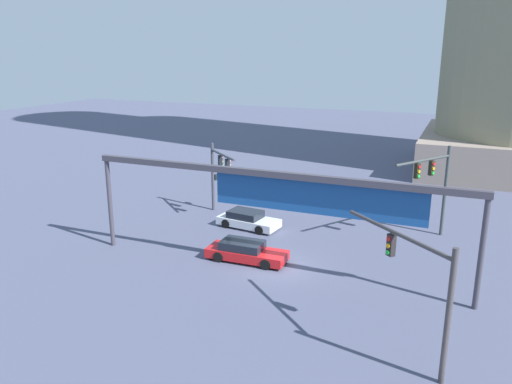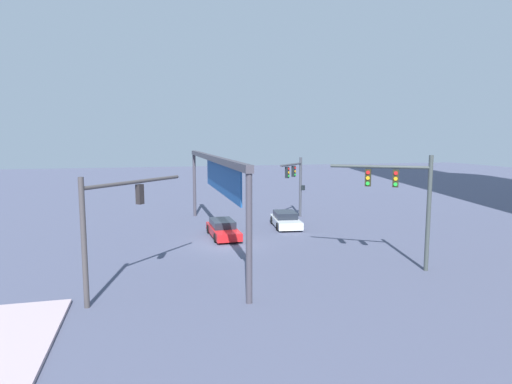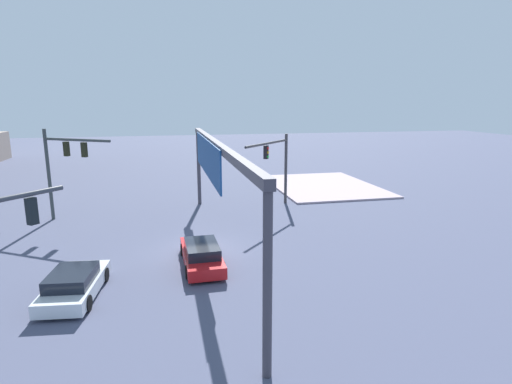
{
  "view_description": "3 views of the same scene",
  "coord_description": "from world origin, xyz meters",
  "px_view_note": "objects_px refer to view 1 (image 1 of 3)",
  "views": [
    {
      "loc": [
        9.62,
        -25.77,
        12.26
      ],
      "look_at": [
        -2.25,
        2.56,
        3.63
      ],
      "focal_mm": 35.54,
      "sensor_mm": 36.0,
      "label": 1
    },
    {
      "loc": [
        28.39,
        -5.03,
        7.09
      ],
      "look_at": [
        -0.08,
        2.12,
        3.42
      ],
      "focal_mm": 30.38,
      "sensor_mm": 36.0,
      "label": 2
    },
    {
      "loc": [
        -21.43,
        1.78,
        7.96
      ],
      "look_at": [
        -2.24,
        -2.56,
        3.67
      ],
      "focal_mm": 29.19,
      "sensor_mm": 36.0,
      "label": 3
    }
  ],
  "objects_px": {
    "traffic_signal_near_corner": "(421,277)",
    "sedan_car_approaching": "(248,220)",
    "traffic_signal_opposite_side": "(435,179)",
    "sedan_car_waiting_far": "(246,251)",
    "traffic_signal_cross_street": "(218,169)"
  },
  "relations": [
    {
      "from": "traffic_signal_near_corner",
      "to": "sedan_car_approaching",
      "type": "height_order",
      "value": "traffic_signal_near_corner"
    },
    {
      "from": "traffic_signal_opposite_side",
      "to": "sedan_car_approaching",
      "type": "height_order",
      "value": "traffic_signal_opposite_side"
    },
    {
      "from": "traffic_signal_near_corner",
      "to": "sedan_car_approaching",
      "type": "xyz_separation_m",
      "value": [
        -12.73,
        12.25,
        -3.19
      ]
    },
    {
      "from": "traffic_signal_near_corner",
      "to": "traffic_signal_opposite_side",
      "type": "relative_size",
      "value": 0.89
    },
    {
      "from": "traffic_signal_cross_street",
      "to": "sedan_car_waiting_far",
      "type": "relative_size",
      "value": 1.1
    },
    {
      "from": "traffic_signal_opposite_side",
      "to": "sedan_car_approaching",
      "type": "relative_size",
      "value": 1.35
    },
    {
      "from": "traffic_signal_near_corner",
      "to": "sedan_car_waiting_far",
      "type": "distance_m",
      "value": 12.87
    },
    {
      "from": "traffic_signal_near_corner",
      "to": "sedan_car_waiting_far",
      "type": "relative_size",
      "value": 1.13
    },
    {
      "from": "traffic_signal_cross_street",
      "to": "sedan_car_approaching",
      "type": "height_order",
      "value": "traffic_signal_cross_street"
    },
    {
      "from": "traffic_signal_near_corner",
      "to": "traffic_signal_opposite_side",
      "type": "bearing_deg",
      "value": -45.93
    },
    {
      "from": "sedan_car_approaching",
      "to": "traffic_signal_opposite_side",
      "type": "bearing_deg",
      "value": 19.25
    },
    {
      "from": "traffic_signal_near_corner",
      "to": "traffic_signal_cross_street",
      "type": "bearing_deg",
      "value": 0.38
    },
    {
      "from": "traffic_signal_opposite_side",
      "to": "traffic_signal_near_corner",
      "type": "bearing_deg",
      "value": 34.37
    },
    {
      "from": "traffic_signal_near_corner",
      "to": "traffic_signal_cross_street",
      "type": "xyz_separation_m",
      "value": [
        -16.08,
        14.28,
        -0.21
      ]
    },
    {
      "from": "traffic_signal_opposite_side",
      "to": "sedan_car_waiting_far",
      "type": "bearing_deg",
      "value": -18.3
    }
  ]
}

